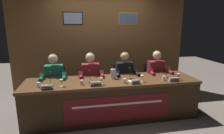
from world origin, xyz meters
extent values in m
plane|color=#70665B|center=(0.00, 0.00, 0.00)|extent=(12.00, 12.00, 0.00)
cube|color=brown|center=(0.00, 1.48, 1.30)|extent=(4.47, 0.12, 2.60)
cube|color=black|center=(-0.69, 1.41, 1.93)|extent=(0.47, 0.02, 0.30)
cube|color=#8C99AD|center=(-0.69, 1.40, 1.93)|extent=(0.43, 0.01, 0.26)
cube|color=tan|center=(0.69, 1.41, 1.93)|extent=(0.51, 0.02, 0.31)
cube|color=slate|center=(0.69, 1.40, 1.93)|extent=(0.47, 0.01, 0.27)
cube|color=brown|center=(0.00, 0.00, 0.73)|extent=(3.27, 0.84, 0.05)
cube|color=#342112|center=(0.00, -0.40, 0.35)|extent=(3.21, 0.04, 0.70)
cube|color=#342112|center=(-1.58, 0.00, 0.35)|extent=(0.08, 0.76, 0.70)
cube|color=#342112|center=(1.58, 0.00, 0.35)|extent=(0.08, 0.76, 0.70)
cube|color=maroon|center=(0.04, -0.42, 0.35)|extent=(1.87, 0.01, 0.46)
cube|color=white|center=(0.04, -0.43, 0.43)|extent=(1.59, 0.00, 0.04)
cylinder|color=black|center=(-1.11, 0.52, 0.01)|extent=(0.44, 0.44, 0.02)
cylinder|color=black|center=(-1.11, 0.52, 0.22)|extent=(0.05, 0.05, 0.39)
cube|color=#232328|center=(-1.11, 0.52, 0.43)|extent=(0.44, 0.44, 0.03)
cube|color=#232328|center=(-1.11, 0.72, 0.67)|extent=(0.40, 0.05, 0.44)
cylinder|color=black|center=(-1.21, 0.17, 0.22)|extent=(0.10, 0.10, 0.45)
cylinder|color=black|center=(-1.01, 0.17, 0.22)|extent=(0.10, 0.10, 0.45)
cylinder|color=black|center=(-1.21, 0.32, 0.50)|extent=(0.13, 0.34, 0.13)
cylinder|color=black|center=(-1.01, 0.32, 0.50)|extent=(0.13, 0.34, 0.13)
cube|color=#196047|center=(-1.11, 0.49, 0.74)|extent=(0.36, 0.20, 0.48)
sphere|color=beige|center=(-1.11, 0.47, 1.11)|extent=(0.19, 0.19, 0.19)
sphere|color=#593819|center=(-1.11, 0.49, 1.13)|extent=(0.17, 0.17, 0.17)
cylinder|color=#196047|center=(-1.32, 0.39, 0.76)|extent=(0.09, 0.30, 0.25)
cylinder|color=#196047|center=(-0.90, 0.39, 0.76)|extent=(0.09, 0.30, 0.25)
cylinder|color=#196047|center=(-1.32, 0.23, 0.78)|extent=(0.07, 0.24, 0.07)
cylinder|color=#196047|center=(-0.90, 0.23, 0.78)|extent=(0.07, 0.24, 0.07)
cube|color=white|center=(-1.14, -0.35, 0.79)|extent=(0.19, 0.03, 0.08)
cube|color=white|center=(-1.14, -0.31, 0.79)|extent=(0.19, 0.03, 0.08)
cube|color=black|center=(-1.14, -0.35, 0.79)|extent=(0.13, 0.01, 0.01)
cylinder|color=white|center=(-0.92, -0.21, 0.75)|extent=(0.06, 0.06, 0.00)
cylinder|color=white|center=(-0.92, -0.21, 0.78)|extent=(0.01, 0.01, 0.05)
cone|color=white|center=(-0.92, -0.21, 0.84)|extent=(0.06, 0.06, 0.06)
cylinder|color=yellow|center=(-0.92, -0.21, 0.84)|extent=(0.04, 0.04, 0.04)
cylinder|color=silver|center=(-1.29, -0.20, 0.79)|extent=(0.06, 0.06, 0.08)
cylinder|color=silver|center=(-1.29, -0.20, 0.78)|extent=(0.05, 0.05, 0.05)
cylinder|color=black|center=(-1.12, -0.13, 0.76)|extent=(0.06, 0.06, 0.02)
cylinder|color=black|center=(-1.12, -0.07, 0.86)|extent=(0.01, 0.13, 0.18)
sphere|color=#2D2D2D|center=(-1.12, 0.00, 0.95)|extent=(0.03, 0.03, 0.03)
cylinder|color=black|center=(-0.37, 0.52, 0.01)|extent=(0.44, 0.44, 0.02)
cylinder|color=black|center=(-0.37, 0.52, 0.22)|extent=(0.05, 0.05, 0.39)
cube|color=#232328|center=(-0.37, 0.52, 0.43)|extent=(0.44, 0.44, 0.03)
cube|color=#232328|center=(-0.37, 0.72, 0.67)|extent=(0.40, 0.05, 0.44)
cylinder|color=black|center=(-0.47, 0.17, 0.22)|extent=(0.10, 0.10, 0.45)
cylinder|color=black|center=(-0.27, 0.17, 0.22)|extent=(0.10, 0.10, 0.45)
cylinder|color=black|center=(-0.47, 0.32, 0.50)|extent=(0.13, 0.34, 0.13)
cylinder|color=black|center=(-0.27, 0.32, 0.50)|extent=(0.13, 0.34, 0.13)
cube|color=maroon|center=(-0.37, 0.49, 0.74)|extent=(0.36, 0.20, 0.48)
sphere|color=beige|center=(-0.37, 0.47, 1.11)|extent=(0.19, 0.19, 0.19)
sphere|color=gray|center=(-0.37, 0.49, 1.13)|extent=(0.17, 0.17, 0.17)
cylinder|color=maroon|center=(-0.58, 0.39, 0.76)|extent=(0.09, 0.30, 0.25)
cylinder|color=maroon|center=(-0.16, 0.39, 0.76)|extent=(0.09, 0.30, 0.25)
cylinder|color=maroon|center=(-0.58, 0.23, 0.78)|extent=(0.07, 0.24, 0.07)
cylinder|color=maroon|center=(-0.16, 0.23, 0.78)|extent=(0.07, 0.24, 0.07)
cube|color=white|center=(-0.34, -0.32, 0.79)|extent=(0.20, 0.03, 0.08)
cube|color=white|center=(-0.34, -0.29, 0.79)|extent=(0.20, 0.03, 0.08)
cube|color=black|center=(-0.34, -0.33, 0.79)|extent=(0.14, 0.01, 0.01)
cylinder|color=white|center=(-0.24, -0.23, 0.75)|extent=(0.06, 0.06, 0.00)
cylinder|color=white|center=(-0.24, -0.23, 0.78)|extent=(0.01, 0.01, 0.05)
cone|color=white|center=(-0.24, -0.23, 0.84)|extent=(0.06, 0.06, 0.06)
cylinder|color=yellow|center=(-0.24, -0.23, 0.84)|extent=(0.04, 0.04, 0.04)
cylinder|color=silver|center=(-0.58, -0.19, 0.79)|extent=(0.06, 0.06, 0.08)
cylinder|color=silver|center=(-0.58, -0.19, 0.78)|extent=(0.05, 0.05, 0.05)
cylinder|color=black|center=(-0.42, -0.13, 0.76)|extent=(0.06, 0.06, 0.02)
cylinder|color=black|center=(-0.42, -0.07, 0.86)|extent=(0.01, 0.13, 0.18)
sphere|color=#2D2D2D|center=(-0.42, 0.00, 0.95)|extent=(0.03, 0.03, 0.03)
cylinder|color=black|center=(0.37, 0.52, 0.01)|extent=(0.44, 0.44, 0.02)
cylinder|color=black|center=(0.37, 0.52, 0.22)|extent=(0.05, 0.05, 0.39)
cube|color=#232328|center=(0.37, 0.52, 0.43)|extent=(0.44, 0.44, 0.03)
cube|color=#232328|center=(0.37, 0.72, 0.67)|extent=(0.40, 0.05, 0.44)
cylinder|color=black|center=(0.27, 0.17, 0.22)|extent=(0.10, 0.10, 0.45)
cylinder|color=black|center=(0.47, 0.17, 0.22)|extent=(0.10, 0.10, 0.45)
cylinder|color=black|center=(0.27, 0.32, 0.50)|extent=(0.13, 0.34, 0.13)
cylinder|color=black|center=(0.47, 0.32, 0.50)|extent=(0.13, 0.34, 0.13)
cube|color=black|center=(0.37, 0.49, 0.74)|extent=(0.36, 0.20, 0.48)
sphere|color=tan|center=(0.37, 0.47, 1.11)|extent=(0.19, 0.19, 0.19)
sphere|color=#331E0F|center=(0.37, 0.49, 1.13)|extent=(0.17, 0.17, 0.17)
cylinder|color=black|center=(0.16, 0.39, 0.76)|extent=(0.09, 0.30, 0.25)
cylinder|color=black|center=(0.58, 0.39, 0.76)|extent=(0.09, 0.30, 0.25)
cylinder|color=black|center=(0.16, 0.23, 0.78)|extent=(0.07, 0.24, 0.07)
cylinder|color=black|center=(0.58, 0.23, 0.78)|extent=(0.07, 0.24, 0.07)
cube|color=white|center=(0.36, -0.35, 0.79)|extent=(0.16, 0.03, 0.08)
cube|color=white|center=(0.36, -0.31, 0.79)|extent=(0.16, 0.03, 0.08)
cube|color=black|center=(0.36, -0.35, 0.79)|extent=(0.11, 0.01, 0.01)
cylinder|color=white|center=(0.52, -0.22, 0.75)|extent=(0.06, 0.06, 0.00)
cylinder|color=white|center=(0.52, -0.22, 0.78)|extent=(0.01, 0.01, 0.05)
cone|color=white|center=(0.52, -0.22, 0.84)|extent=(0.06, 0.06, 0.06)
cylinder|color=orange|center=(0.52, -0.22, 0.84)|extent=(0.04, 0.04, 0.04)
cylinder|color=silver|center=(0.18, -0.25, 0.79)|extent=(0.06, 0.06, 0.08)
cylinder|color=silver|center=(0.18, -0.25, 0.78)|extent=(0.05, 0.05, 0.05)
cylinder|color=black|center=(0.36, -0.07, 0.76)|extent=(0.06, 0.06, 0.02)
cylinder|color=black|center=(0.36, 0.00, 0.86)|extent=(0.01, 0.13, 0.18)
sphere|color=#2D2D2D|center=(0.36, 0.06, 0.95)|extent=(0.03, 0.03, 0.03)
cylinder|color=black|center=(1.11, 0.52, 0.01)|extent=(0.44, 0.44, 0.02)
cylinder|color=black|center=(1.11, 0.52, 0.22)|extent=(0.05, 0.05, 0.39)
cube|color=#232328|center=(1.11, 0.52, 0.43)|extent=(0.44, 0.44, 0.03)
cube|color=#232328|center=(1.11, 0.72, 0.67)|extent=(0.40, 0.05, 0.44)
cylinder|color=black|center=(1.01, 0.17, 0.22)|extent=(0.10, 0.10, 0.45)
cylinder|color=black|center=(1.21, 0.17, 0.22)|extent=(0.10, 0.10, 0.45)
cylinder|color=black|center=(1.01, 0.32, 0.50)|extent=(0.13, 0.34, 0.13)
cylinder|color=black|center=(1.21, 0.32, 0.50)|extent=(0.13, 0.34, 0.13)
cube|color=maroon|center=(1.11, 0.49, 0.74)|extent=(0.36, 0.20, 0.48)
sphere|color=beige|center=(1.11, 0.47, 1.11)|extent=(0.19, 0.19, 0.19)
sphere|color=gray|center=(1.11, 0.49, 1.13)|extent=(0.17, 0.17, 0.17)
cylinder|color=maroon|center=(0.90, 0.39, 0.76)|extent=(0.09, 0.30, 0.25)
cylinder|color=maroon|center=(1.32, 0.39, 0.76)|extent=(0.09, 0.30, 0.25)
cylinder|color=maroon|center=(0.90, 0.23, 0.78)|extent=(0.07, 0.24, 0.07)
cylinder|color=maroon|center=(1.32, 0.23, 0.78)|extent=(0.07, 0.24, 0.07)
cube|color=white|center=(1.11, -0.33, 0.79)|extent=(0.19, 0.03, 0.08)
cube|color=white|center=(1.11, -0.30, 0.79)|extent=(0.19, 0.03, 0.08)
cube|color=black|center=(1.11, -0.34, 0.79)|extent=(0.14, 0.01, 0.01)
cylinder|color=white|center=(1.24, -0.24, 0.75)|extent=(0.06, 0.06, 0.00)
cylinder|color=white|center=(1.24, -0.24, 0.78)|extent=(0.01, 0.01, 0.05)
cone|color=white|center=(1.24, -0.24, 0.84)|extent=(0.06, 0.06, 0.06)
cylinder|color=#B21E2D|center=(1.24, -0.24, 0.84)|extent=(0.04, 0.04, 0.04)
cylinder|color=silver|center=(0.95, -0.23, 0.79)|extent=(0.06, 0.06, 0.08)
cylinder|color=silver|center=(0.95, -0.23, 0.78)|extent=(0.05, 0.05, 0.05)
cylinder|color=black|center=(1.10, -0.13, 0.76)|extent=(0.06, 0.06, 0.02)
cylinder|color=black|center=(1.10, -0.06, 0.86)|extent=(0.01, 0.13, 0.18)
sphere|color=#2D2D2D|center=(1.10, 0.00, 0.95)|extent=(0.03, 0.03, 0.03)
cylinder|color=silver|center=(0.04, 0.08, 0.84)|extent=(0.10, 0.10, 0.18)
cylinder|color=silver|center=(0.04, 0.08, 0.94)|extent=(0.09, 0.09, 0.01)
sphere|color=silver|center=(0.04, 0.08, 0.95)|extent=(0.02, 0.02, 0.02)
torus|color=silver|center=(0.11, 0.08, 0.85)|extent=(0.07, 0.01, 0.07)
cube|color=white|center=(0.40, -0.17, 0.76)|extent=(0.24, 0.19, 0.01)
camera|label=1|loc=(-0.64, -3.33, 1.78)|focal=29.65mm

